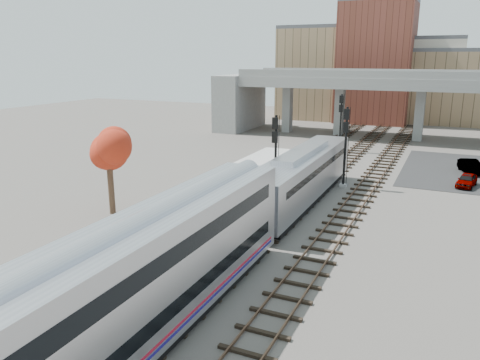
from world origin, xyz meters
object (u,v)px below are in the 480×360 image
Objects in this scene: signal_mast_far at (340,124)px; car_a at (467,180)px; signal_mast_near at (275,160)px; tree at (108,146)px; coach at (111,304)px; locomotive at (302,175)px; car_b at (470,166)px; signal_mast_mid at (345,148)px.

signal_mast_far reaches higher than car_a.
signal_mast_near reaches higher than tree.
coach is at bearing -84.60° from signal_mast_near.
locomotive is 22.28m from signal_mast_far.
tree is 1.98× the size of car_a.
tree reaches higher than car_b.
signal_mast_near reaches higher than locomotive.
signal_mast_far is 2.01× the size of car_a.
signal_mast_near is 12.70m from tree.
signal_mast_far is 15.79m from car_b.
signal_mast_far is (-2.10, 44.76, 0.62)m from coach.
tree is at bearing -145.54° from locomotive.
car_a is 5.69m from car_b.
signal_mast_mid is (4.10, 6.39, 0.15)m from signal_mast_near.
signal_mast_near is at bearing 38.38° from tree.
coach is 3.67× the size of tree.
car_b is (12.35, 39.00, -2.09)m from coach.
signal_mast_mid reaches higher than car_a.
car_a is (9.98, 4.72, -2.92)m from signal_mast_mid.
signal_mast_far is 1.02× the size of tree.
signal_mast_far is at bearing 142.17° from car_b.
car_b reaches higher than car_a.
signal_mast_mid is (2.00, 5.99, 1.27)m from locomotive.
signal_mast_mid is 1.03× the size of signal_mast_far.
signal_mast_near is 1.01× the size of tree.
coach reaches higher than car_b.
signal_mast_near reaches higher than car_a.
coach is (-0.00, -22.61, 0.52)m from locomotive.
locomotive is at bearing -108.46° from signal_mast_mid.
tree is at bearing -141.62° from signal_mast_near.
coach is 35.47m from car_a.
signal_mast_mid is 19.99m from tree.
car_a is (14.08, -11.44, -2.79)m from signal_mast_far.
signal_mast_near is 22.31m from car_b.
tree is at bearing -130.27° from car_a.
locomotive is 6.44m from signal_mast_mid.
locomotive is 2.75× the size of signal_mast_far.
car_a is at bearing 38.28° from signal_mast_near.
signal_mast_mid is 1.04× the size of tree.
car_a is (23.95, 18.93, -4.43)m from tree.
tree is (-9.87, -7.82, 1.65)m from signal_mast_near.
signal_mast_mid is (2.00, 28.60, 0.75)m from coach.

